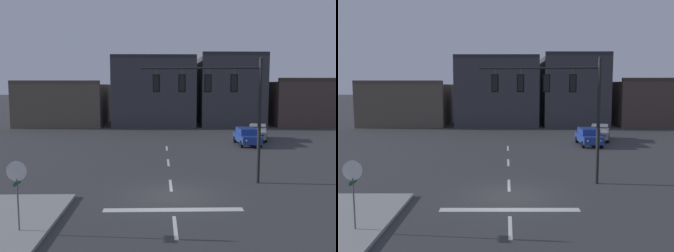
{
  "view_description": "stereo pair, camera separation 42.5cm",
  "coord_description": "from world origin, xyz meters",
  "views": [
    {
      "loc": [
        -0.59,
        -17.65,
        5.64
      ],
      "look_at": [
        -0.1,
        4.53,
        3.11
      ],
      "focal_mm": 38.02,
      "sensor_mm": 36.0,
      "label": 1
    },
    {
      "loc": [
        -0.17,
        -17.66,
        5.64
      ],
      "look_at": [
        -0.1,
        4.53,
        3.11
      ],
      "focal_mm": 38.02,
      "sensor_mm": 36.0,
      "label": 2
    }
  ],
  "objects": [
    {
      "name": "car_lot_middle",
      "position": [
        9.5,
        18.64,
        0.86
      ],
      "size": [
        2.97,
        4.73,
        1.61
      ],
      "color": "#9EA0A5",
      "rests_on": "ground"
    },
    {
      "name": "signal_mast_near_side",
      "position": [
        2.77,
        2.61,
        5.09
      ],
      "size": [
        6.86,
        0.88,
        7.23
      ],
      "color": "black",
      "rests_on": "ground"
    },
    {
      "name": "stop_bar_paint",
      "position": [
        0.0,
        -2.0,
        0.0
      ],
      "size": [
        6.4,
        0.5,
        0.01
      ],
      "primitive_type": "cube",
      "color": "silver",
      "rests_on": "ground"
    },
    {
      "name": "lane_centreline",
      "position": [
        0.0,
        2.0,
        0.0
      ],
      "size": [
        0.16,
        26.4,
        0.01
      ],
      "color": "silver",
      "rests_on": "ground"
    },
    {
      "name": "building_row",
      "position": [
        3.16,
        34.11,
        3.89
      ],
      "size": [
        43.98,
        13.79,
        10.01
      ],
      "color": "brown",
      "rests_on": "ground"
    },
    {
      "name": "car_lot_nearside",
      "position": [
        7.67,
        15.68,
        0.86
      ],
      "size": [
        1.92,
        4.46,
        1.61
      ],
      "color": "navy",
      "rests_on": "ground"
    },
    {
      "name": "stop_sign",
      "position": [
        -5.98,
        -4.51,
        2.14
      ],
      "size": [
        0.76,
        0.64,
        2.83
      ],
      "color": "#56565B",
      "rests_on": "ground"
    },
    {
      "name": "ground_plane",
      "position": [
        0.0,
        0.0,
        0.0
      ],
      "size": [
        400.0,
        400.0,
        0.0
      ],
      "primitive_type": "plane",
      "color": "#353538"
    }
  ]
}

